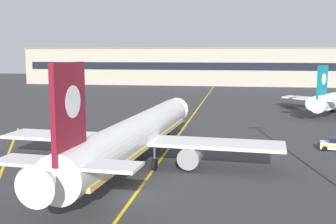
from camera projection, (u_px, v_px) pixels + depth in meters
ground_plane at (134, 197)px, 36.31m from camera, size 400.00×400.00×0.00m
taxiway_centreline at (180, 132)px, 65.62m from camera, size 1.19×180.00×0.01m
airliner_foreground at (136, 135)px, 46.38m from camera, size 32.27×41.53×11.65m
safety_cone_by_nose_gear at (165, 134)px, 62.78m from camera, size 0.44×0.44×0.55m
terminal_building at (207, 66)px, 161.65m from camera, size 143.39×12.40×14.34m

